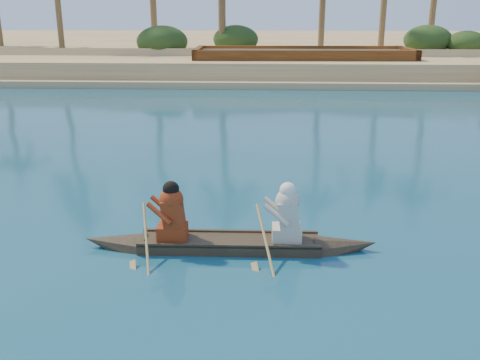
# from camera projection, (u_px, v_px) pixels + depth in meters

# --- Properties ---
(sandy_embankment) EXTENTS (150.00, 51.00, 1.50)m
(sandy_embankment) POSITION_uv_depth(u_px,v_px,m) (207.00, 48.00, 53.08)
(sandy_embankment) COLOR #DABF7B
(sandy_embankment) RESTS_ON ground
(shrub_cluster) EXTENTS (100.00, 6.00, 2.40)m
(shrub_cluster) POSITION_uv_depth(u_px,v_px,m) (184.00, 53.00, 38.24)
(shrub_cluster) COLOR #1D3312
(shrub_cluster) RESTS_ON ground
(canoe) EXTENTS (5.38, 0.79, 1.48)m
(canoe) POSITION_uv_depth(u_px,v_px,m) (229.00, 234.00, 9.75)
(canoe) COLOR #3F3522
(canoe) RESTS_ON ground
(barge_mid) EXTENTS (13.60, 4.86, 2.25)m
(barge_mid) POSITION_uv_depth(u_px,v_px,m) (302.00, 66.00, 33.71)
(barge_mid) COLOR brown
(barge_mid) RESTS_ON ground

